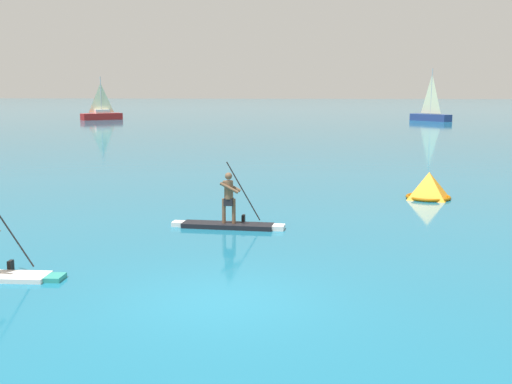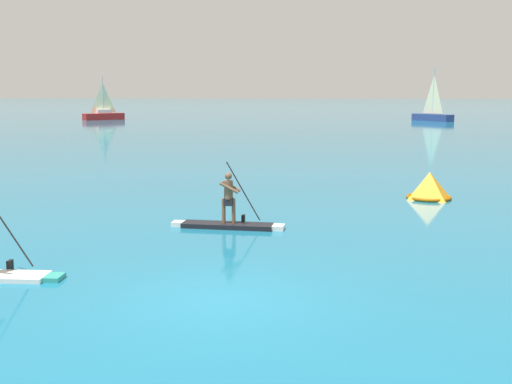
{
  "view_description": "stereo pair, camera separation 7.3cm",
  "coord_description": "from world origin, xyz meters",
  "px_view_note": "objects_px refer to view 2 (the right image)",
  "views": [
    {
      "loc": [
        1.67,
        -11.9,
        4.07
      ],
      "look_at": [
        0.02,
        7.8,
        0.86
      ],
      "focal_mm": 45.35,
      "sensor_mm": 36.0,
      "label": 1
    },
    {
      "loc": [
        1.75,
        -11.89,
        4.07
      ],
      "look_at": [
        0.02,
        7.8,
        0.86
      ],
      "focal_mm": 45.35,
      "sensor_mm": 36.0,
      "label": 2
    }
  ],
  "objects_px": {
    "paddleboarder_mid_center": "(229,218)",
    "sailboat_left_horizon": "(104,114)",
    "sailboat_right_horizon": "(433,114)",
    "race_marker_buoy": "(429,187)"
  },
  "relations": [
    {
      "from": "sailboat_left_horizon",
      "to": "sailboat_right_horizon",
      "type": "relative_size",
      "value": 0.85
    },
    {
      "from": "race_marker_buoy",
      "to": "sailboat_right_horizon",
      "type": "bearing_deg",
      "value": 79.78
    },
    {
      "from": "paddleboarder_mid_center",
      "to": "race_marker_buoy",
      "type": "distance_m",
      "value": 8.74
    },
    {
      "from": "race_marker_buoy",
      "to": "sailboat_right_horizon",
      "type": "xyz_separation_m",
      "value": [
        10.24,
        56.81,
        0.37
      ]
    },
    {
      "from": "paddleboarder_mid_center",
      "to": "sailboat_right_horizon",
      "type": "height_order",
      "value": "sailboat_right_horizon"
    },
    {
      "from": "paddleboarder_mid_center",
      "to": "sailboat_left_horizon",
      "type": "height_order",
      "value": "sailboat_left_horizon"
    },
    {
      "from": "sailboat_left_horizon",
      "to": "sailboat_right_horizon",
      "type": "xyz_separation_m",
      "value": [
        40.91,
        0.73,
        0.09
      ]
    },
    {
      "from": "paddleboarder_mid_center",
      "to": "race_marker_buoy",
      "type": "relative_size",
      "value": 1.82
    },
    {
      "from": "sailboat_right_horizon",
      "to": "sailboat_left_horizon",
      "type": "bearing_deg",
      "value": 51.76
    },
    {
      "from": "paddleboarder_mid_center",
      "to": "sailboat_left_horizon",
      "type": "relative_size",
      "value": 0.62
    }
  ]
}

